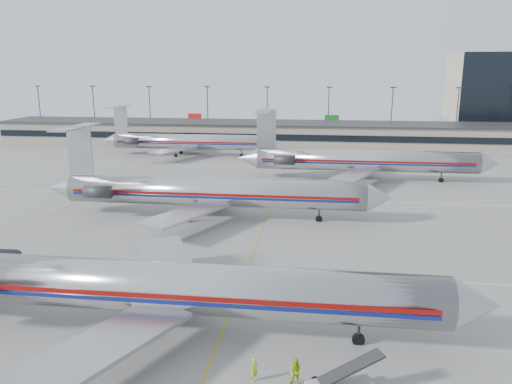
# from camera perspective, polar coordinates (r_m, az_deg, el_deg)

# --- Properties ---
(ground) EXTENTS (260.00, 260.00, 0.00)m
(ground) POSITION_cam_1_polar(r_m,az_deg,el_deg) (41.87, -3.35, -14.34)
(ground) COLOR gray
(ground) RESTS_ON ground
(apron_markings) EXTENTS (160.00, 0.15, 0.02)m
(apron_markings) POSITION_cam_1_polar(r_m,az_deg,el_deg) (50.78, -1.22, -9.09)
(apron_markings) COLOR silver
(apron_markings) RESTS_ON ground
(terminal) EXTENTS (162.00, 17.00, 6.25)m
(terminal) POSITION_cam_1_polar(r_m,az_deg,el_deg) (135.45, 4.43, 6.63)
(terminal) COLOR gray
(terminal) RESTS_ON ground
(light_mast_row) EXTENTS (163.60, 0.40, 15.28)m
(light_mast_row) POSITION_cam_1_polar(r_m,az_deg,el_deg) (148.86, 4.77, 9.36)
(light_mast_row) COLOR #38383D
(light_mast_row) RESTS_ON ground
(distant_building) EXTENTS (30.00, 20.00, 25.00)m
(distant_building) POSITION_cam_1_polar(r_m,az_deg,el_deg) (173.34, 26.34, 9.92)
(distant_building) COLOR tan
(distant_building) RESTS_ON ground
(jet_foreground) EXTENTS (49.20, 28.97, 12.88)m
(jet_foreground) POSITION_cam_1_polar(r_m,az_deg,el_deg) (39.46, -11.99, -10.43)
(jet_foreground) COLOR silver
(jet_foreground) RESTS_ON ground
(jet_second_row) EXTENTS (47.66, 28.06, 12.47)m
(jet_second_row) POSITION_cam_1_polar(r_m,az_deg,el_deg) (68.25, -5.63, 0.02)
(jet_second_row) COLOR silver
(jet_second_row) RESTS_ON ground
(jet_third_row) EXTENTS (46.90, 28.85, 12.82)m
(jet_third_row) POSITION_cam_1_polar(r_m,az_deg,el_deg) (93.57, 11.79, 3.58)
(jet_third_row) COLOR silver
(jet_third_row) RESTS_ON ground
(jet_back_row) EXTENTS (42.91, 26.39, 11.73)m
(jet_back_row) POSITION_cam_1_polar(r_m,az_deg,el_deg) (119.92, -8.01, 5.75)
(jet_back_row) COLOR silver
(jet_back_row) RESTS_ON ground
(belt_loader) EXTENTS (4.99, 3.07, 2.57)m
(belt_loader) POSITION_cam_1_polar(r_m,az_deg,el_deg) (33.73, 9.68, -20.74)
(belt_loader) COLOR #999999
(belt_loader) RESTS_ON ground
(ramp_worker_near) EXTENTS (0.63, 0.69, 1.58)m
(ramp_worker_near) POSITION_cam_1_polar(r_m,az_deg,el_deg) (34.35, -0.17, -19.63)
(ramp_worker_near) COLOR #9DE315
(ramp_worker_near) RESTS_ON ground
(ramp_worker_far) EXTENTS (1.06, 0.93, 1.84)m
(ramp_worker_far) POSITION_cam_1_polar(r_m,az_deg,el_deg) (33.95, 4.58, -19.86)
(ramp_worker_far) COLOR #93C312
(ramp_worker_far) RESTS_ON ground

